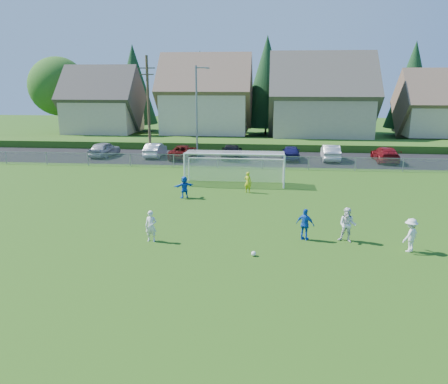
{
  "coord_description": "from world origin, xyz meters",
  "views": [
    {
      "loc": [
        2.47,
        -16.11,
        7.58
      ],
      "look_at": [
        0.0,
        8.0,
        1.4
      ],
      "focal_mm": 35.0,
      "sensor_mm": 36.0,
      "label": 1
    }
  ],
  "objects_px": {
    "car_c": "(184,152)",
    "car_f": "(330,152)",
    "player_white_c": "(410,235)",
    "car_g": "(385,154)",
    "goalkeeper": "(248,182)",
    "soccer_goal": "(235,163)",
    "player_blue_a": "(305,224)",
    "car_a": "(104,149)",
    "player_white_a": "(151,226)",
    "car_d": "(232,152)",
    "car_e": "(291,153)",
    "player_white_b": "(347,225)",
    "player_blue_b": "(184,187)",
    "soccer_ball": "(254,254)",
    "car_b": "(155,150)"
  },
  "relations": [
    {
      "from": "car_c",
      "to": "car_f",
      "type": "bearing_deg",
      "value": -176.64
    },
    {
      "from": "player_white_c",
      "to": "car_g",
      "type": "relative_size",
      "value": 0.31
    },
    {
      "from": "car_f",
      "to": "car_c",
      "type": "bearing_deg",
      "value": 4.27
    },
    {
      "from": "goalkeeper",
      "to": "soccer_goal",
      "type": "xyz_separation_m",
      "value": [
        -1.11,
        2.55,
        0.89
      ]
    },
    {
      "from": "player_blue_a",
      "to": "soccer_goal",
      "type": "distance_m",
      "value": 12.45
    },
    {
      "from": "car_a",
      "to": "player_white_a",
      "type": "bearing_deg",
      "value": 122.88
    },
    {
      "from": "car_c",
      "to": "car_f",
      "type": "distance_m",
      "value": 14.55
    },
    {
      "from": "car_a",
      "to": "car_d",
      "type": "distance_m",
      "value": 13.2
    },
    {
      "from": "player_white_a",
      "to": "car_a",
      "type": "height_order",
      "value": "player_white_a"
    },
    {
      "from": "car_e",
      "to": "soccer_goal",
      "type": "bearing_deg",
      "value": 68.99
    },
    {
      "from": "car_a",
      "to": "car_d",
      "type": "relative_size",
      "value": 0.9
    },
    {
      "from": "player_white_b",
      "to": "player_blue_a",
      "type": "distance_m",
      "value": 2.01
    },
    {
      "from": "player_white_c",
      "to": "player_blue_b",
      "type": "distance_m",
      "value": 14.61
    },
    {
      "from": "soccer_ball",
      "to": "car_e",
      "type": "bearing_deg",
      "value": 83.64
    },
    {
      "from": "player_white_b",
      "to": "car_e",
      "type": "distance_m",
      "value": 22.71
    },
    {
      "from": "car_a",
      "to": "car_f",
      "type": "xyz_separation_m",
      "value": [
        22.94,
        0.09,
        0.01
      ]
    },
    {
      "from": "car_b",
      "to": "car_c",
      "type": "distance_m",
      "value": 3.17
    },
    {
      "from": "player_blue_b",
      "to": "car_e",
      "type": "xyz_separation_m",
      "value": [
        7.74,
        15.32,
        -0.01
      ]
    },
    {
      "from": "player_blue_b",
      "to": "car_g",
      "type": "relative_size",
      "value": 0.3
    },
    {
      "from": "soccer_ball",
      "to": "car_d",
      "type": "relative_size",
      "value": 0.04
    },
    {
      "from": "soccer_goal",
      "to": "car_e",
      "type": "bearing_deg",
      "value": 66.7
    },
    {
      "from": "player_blue_a",
      "to": "car_g",
      "type": "relative_size",
      "value": 0.32
    },
    {
      "from": "car_e",
      "to": "car_g",
      "type": "bearing_deg",
      "value": -178.27
    },
    {
      "from": "goalkeeper",
      "to": "soccer_ball",
      "type": "bearing_deg",
      "value": 117.65
    },
    {
      "from": "player_blue_b",
      "to": "car_d",
      "type": "distance_m",
      "value": 15.57
    },
    {
      "from": "goalkeeper",
      "to": "player_white_b",
      "type": "bearing_deg",
      "value": 143.29
    },
    {
      "from": "car_d",
      "to": "goalkeeper",
      "type": "bearing_deg",
      "value": 96.91
    },
    {
      "from": "player_blue_a",
      "to": "car_a",
      "type": "distance_m",
      "value": 29.42
    },
    {
      "from": "soccer_ball",
      "to": "player_white_c",
      "type": "distance_m",
      "value": 7.21
    },
    {
      "from": "player_blue_a",
      "to": "car_e",
      "type": "height_order",
      "value": "player_blue_a"
    },
    {
      "from": "player_white_b",
      "to": "car_c",
      "type": "bearing_deg",
      "value": 138.75
    },
    {
      "from": "player_white_c",
      "to": "car_b",
      "type": "relative_size",
      "value": 0.36
    },
    {
      "from": "player_white_c",
      "to": "car_c",
      "type": "xyz_separation_m",
      "value": [
        -14.98,
        23.35,
        -0.1
      ]
    },
    {
      "from": "player_white_a",
      "to": "car_d",
      "type": "height_order",
      "value": "player_white_a"
    },
    {
      "from": "player_white_a",
      "to": "car_b",
      "type": "height_order",
      "value": "player_white_a"
    },
    {
      "from": "soccer_ball",
      "to": "car_b",
      "type": "xyz_separation_m",
      "value": [
        -11.02,
        25.29,
        0.6
      ]
    },
    {
      "from": "goalkeeper",
      "to": "car_g",
      "type": "bearing_deg",
      "value": -109.71
    },
    {
      "from": "car_f",
      "to": "soccer_goal",
      "type": "distance_m",
      "value": 14.07
    },
    {
      "from": "player_blue_a",
      "to": "goalkeeper",
      "type": "xyz_separation_m",
      "value": [
        -3.24,
        9.08,
        -0.05
      ]
    },
    {
      "from": "player_blue_b",
      "to": "car_a",
      "type": "xyz_separation_m",
      "value": [
        -11.35,
        15.44,
        0.02
      ]
    },
    {
      "from": "car_d",
      "to": "car_f",
      "type": "height_order",
      "value": "car_f"
    },
    {
      "from": "player_white_b",
      "to": "car_c",
      "type": "relative_size",
      "value": 0.35
    },
    {
      "from": "car_d",
      "to": "car_e",
      "type": "bearing_deg",
      "value": 175.98
    },
    {
      "from": "player_white_c",
      "to": "car_d",
      "type": "height_order",
      "value": "player_white_c"
    },
    {
      "from": "goalkeeper",
      "to": "car_d",
      "type": "bearing_deg",
      "value": -56.88
    },
    {
      "from": "player_blue_a",
      "to": "car_c",
      "type": "bearing_deg",
      "value": -39.82
    },
    {
      "from": "player_white_c",
      "to": "player_blue_a",
      "type": "xyz_separation_m",
      "value": [
        -4.64,
        1.05,
        0.0
      ]
    },
    {
      "from": "player_white_c",
      "to": "car_g",
      "type": "distance_m",
      "value": 24.0
    },
    {
      "from": "player_blue_b",
      "to": "car_a",
      "type": "distance_m",
      "value": 19.16
    },
    {
      "from": "player_blue_a",
      "to": "soccer_goal",
      "type": "xyz_separation_m",
      "value": [
        -4.35,
        11.63,
        0.84
      ]
    }
  ]
}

